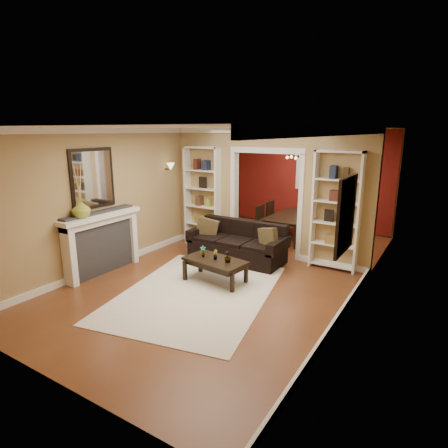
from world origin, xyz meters
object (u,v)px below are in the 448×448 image
Objects in this scene: bookshelf_left at (203,197)px; bookshelf_right at (336,211)px; sofa at (237,242)px; coffee_table at (215,271)px; fireplace at (103,244)px; dining_table at (293,227)px.

bookshelf_right is at bearing 0.00° from bookshelf_left.
coffee_table is at bearing -78.35° from sofa.
bookshelf_right is (1.60, 1.79, 0.94)m from coffee_table.
fireplace reaches higher than sofa.
bookshelf_right is at bearing 17.41° from sofa.
coffee_table is 0.65× the size of dining_table.
bookshelf_left is 1.00× the size of bookshelf_right.
bookshelf_left is (-1.50, 1.79, 0.94)m from coffee_table.
bookshelf_right is 2.29m from dining_table.
coffee_table is 0.49× the size of bookshelf_left.
sofa is 1.20× the size of fireplace.
bookshelf_left is at bearing 77.95° from fireplace.
sofa is 1.19× the size of dining_table.
coffee_table is at bearing -50.04° from bookshelf_left.
bookshelf_right reaches higher than coffee_table.
sofa reaches higher than dining_table.
bookshelf_right is 1.35× the size of fireplace.
coffee_table is 0.66× the size of fireplace.
dining_table is (0.16, 3.34, 0.09)m from coffee_table.
dining_table is (2.20, 4.08, -0.28)m from fireplace.
sofa is at bearing -24.88° from bookshelf_left.
bookshelf_left is 1.35× the size of fireplace.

